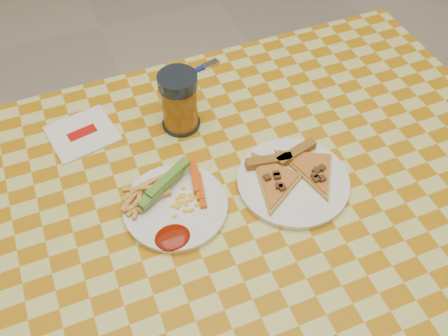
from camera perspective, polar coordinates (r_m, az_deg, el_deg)
The scene contains 8 objects.
table at distance 1.04m, azimuth 0.93°, elevation -5.67°, with size 1.28×0.88×0.76m.
plate_left at distance 0.96m, azimuth -5.54°, elevation -4.49°, with size 0.20×0.20×0.01m, color white.
plate_right at distance 1.01m, azimuth 7.88°, elevation -1.62°, with size 0.22×0.22×0.01m, color white.
fries_veggies at distance 0.96m, azimuth -6.41°, elevation -3.30°, with size 0.20×0.19×0.04m.
pizza_slices at distance 1.00m, azimuth 7.75°, elevation -0.48°, with size 0.23×0.21×0.02m.
drink_glass at distance 1.07m, azimuth -5.13°, elevation 7.55°, with size 0.08×0.08×0.14m.
napkin at distance 1.13m, azimuth -15.87°, elevation 3.79°, with size 0.16×0.15×0.01m.
fork at distance 1.24m, azimuth -3.36°, elevation 11.01°, with size 0.14×0.05×0.01m.
Camera 1 is at (-0.23, -0.53, 1.55)m, focal length 40.00 mm.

